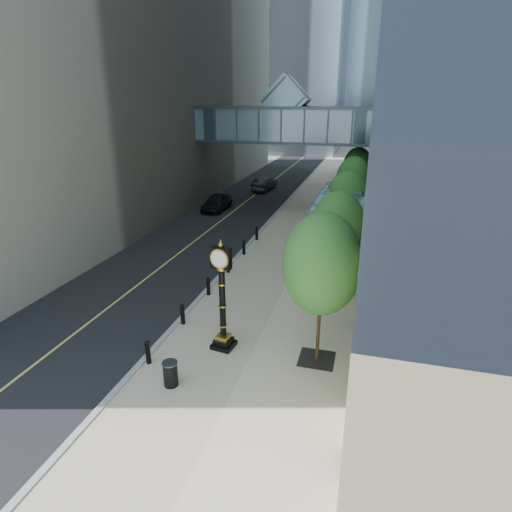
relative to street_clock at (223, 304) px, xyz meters
The scene contains 14 objects.
ground 3.54m from the street_clock, 84.85° to the right, with size 320.00×320.00×0.00m, color gray.
road 37.79m from the street_clock, 100.29° to the left, with size 8.00×180.00×0.02m, color black.
sidewalk 37.21m from the street_clock, 88.06° to the left, with size 8.00×180.00×0.06m, color tan.
curb 37.29m from the street_clock, 94.22° to the left, with size 0.25×180.00×0.07m, color gray.
distant_tower_c 121.16m from the street_clock, 92.81° to the left, with size 22.00×22.00×65.00m, color #AAC4D6.
skywalk 25.91m from the street_clock, 96.23° to the left, with size 17.00×4.20×5.80m.
entrance_canopy 11.94m from the street_clock, 71.44° to the left, with size 3.00×8.00×4.38m.
bollard_row 6.78m from the street_clock, 111.71° to the left, with size 0.20×16.20×0.90m.
street_trees 13.23m from the street_clock, 72.87° to the left, with size 2.92×28.81×6.00m.
street_clock is the anchor object (origin of this frame).
trash_bin 3.41m from the street_clock, 108.92° to the right, with size 0.52×0.52×0.90m, color black.
pedestrian 10.90m from the street_clock, 74.73° to the left, with size 0.66×0.43×1.82m, color beige.
car_near 23.30m from the street_clock, 111.00° to the left, with size 1.79×4.45×1.52m, color black.
car_far 32.23m from the street_clock, 101.34° to the left, with size 1.59×4.55×1.50m, color #222227.
Camera 1 is at (5.12, -11.59, 9.82)m, focal length 30.00 mm.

